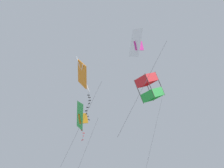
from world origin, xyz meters
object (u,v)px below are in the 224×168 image
object	(u,v)px
kite_delta_far_centre	(81,116)
kite_box_low_drifter	(149,88)
kite_diamond_mid_left	(82,75)
kite_delta_upper_right	(137,44)

from	to	relation	value
kite_delta_far_centre	kite_box_low_drifter	bearing A→B (deg)	103.51
kite_box_low_drifter	kite_diamond_mid_left	xyz separation A→B (m)	(0.23, -9.04, -2.93)
kite_delta_far_centre	kite_diamond_mid_left	size ratio (longest dim) A/B	1.28
kite_delta_upper_right	kite_diamond_mid_left	bearing A→B (deg)	-166.99
kite_diamond_mid_left	kite_box_low_drifter	bearing A→B (deg)	109.60
kite_diamond_mid_left	kite_delta_far_centre	bearing A→B (deg)	150.53
kite_diamond_mid_left	kite_delta_upper_right	distance (m)	7.82
kite_delta_far_centre	kite_delta_upper_right	size ratio (longest dim) A/B	1.63
kite_diamond_mid_left	kite_delta_upper_right	xyz separation A→B (m)	(6.77, -3.30, -2.10)
kite_delta_far_centre	kite_delta_upper_right	world-z (taller)	kite_delta_far_centre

